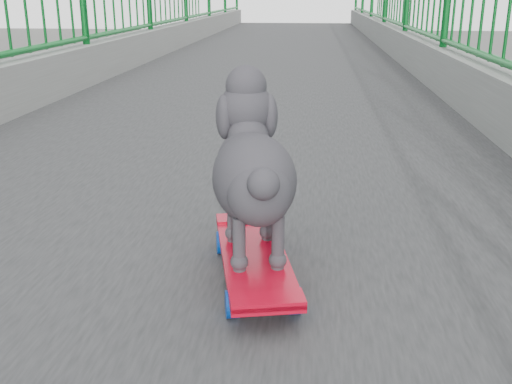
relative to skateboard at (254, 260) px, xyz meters
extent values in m
cube|color=#2D2D2F|center=(-0.27, 1.41, -0.30)|extent=(3.00, 24.00, 0.50)
cube|color=slate|center=(-0.27, 10.41, -3.80)|extent=(1.20, 1.20, 6.50)
cube|color=red|center=(0.00, 0.00, 0.01)|extent=(0.27, 0.57, 0.02)
cube|color=#99999E|center=(0.04, -0.17, -0.01)|extent=(0.10, 0.06, 0.02)
cylinder|color=#063297|center=(-0.03, -0.19, -0.02)|extent=(0.04, 0.07, 0.06)
sphere|color=yellow|center=(-0.03, -0.19, -0.02)|extent=(0.03, 0.03, 0.03)
cylinder|color=#063297|center=(0.11, -0.16, -0.02)|extent=(0.04, 0.07, 0.06)
sphere|color=yellow|center=(0.11, -0.16, -0.02)|extent=(0.03, 0.03, 0.03)
cube|color=#99999E|center=(-0.04, 0.17, -0.01)|extent=(0.10, 0.06, 0.02)
cylinder|color=#063297|center=(-0.11, 0.16, -0.02)|extent=(0.04, 0.07, 0.06)
sphere|color=yellow|center=(-0.11, 0.16, -0.02)|extent=(0.03, 0.03, 0.03)
cylinder|color=#063297|center=(0.03, 0.19, -0.02)|extent=(0.04, 0.07, 0.06)
sphere|color=yellow|center=(0.03, 0.19, -0.02)|extent=(0.03, 0.03, 0.03)
ellipsoid|color=#2D2B30|center=(0.00, 0.00, 0.22)|extent=(0.26, 0.35, 0.21)
sphere|color=#2D2B30|center=(-0.04, 0.17, 0.35)|extent=(0.14, 0.14, 0.14)
sphere|color=black|center=(-0.06, 0.27, 0.34)|extent=(0.02, 0.02, 0.02)
sphere|color=#2D2B30|center=(0.04, -0.17, 0.26)|extent=(0.07, 0.07, 0.07)
cylinder|color=#2D2B30|center=(-0.06, 0.08, 0.08)|extent=(0.03, 0.03, 0.13)
cylinder|color=#2D2B30|center=(0.03, 0.10, 0.08)|extent=(0.03, 0.03, 0.13)
cylinder|color=#2D2B30|center=(-0.03, -0.10, 0.08)|extent=(0.03, 0.03, 0.13)
cylinder|color=#2D2B30|center=(0.06, -0.08, 0.08)|extent=(0.03, 0.03, 0.13)
camera|label=1|loc=(0.13, -1.37, 0.64)|focal=42.00mm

